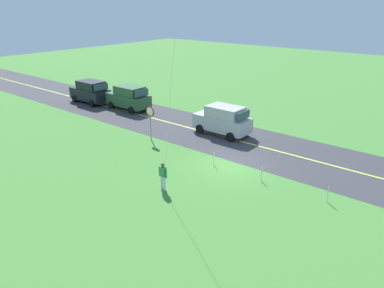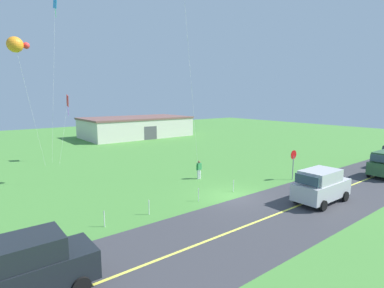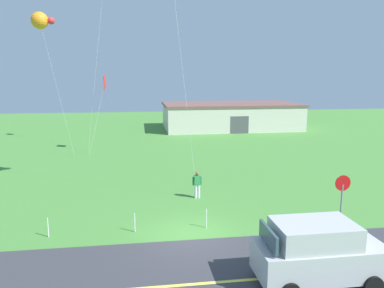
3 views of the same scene
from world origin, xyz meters
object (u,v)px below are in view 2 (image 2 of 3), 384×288
at_px(kite_green_far, 55,7).
at_px(warehouse_distant, 136,127).
at_px(person_adult_near, 199,169).
at_px(kite_blue_mid, 16,45).
at_px(car_suv_foreground, 321,185).
at_px(kite_yellow_high, 67,102).
at_px(car_parked_west_far, 27,268).
at_px(stop_sign, 293,159).

bearing_deg(kite_green_far, warehouse_distant, 35.79).
xyz_separation_m(person_adult_near, kite_blue_mid, (-11.20, 12.48, 10.81)).
distance_m(car_suv_foreground, kite_yellow_high, 26.40).
bearing_deg(car_suv_foreground, warehouse_distant, 80.43).
height_order(car_parked_west_far, kite_green_far, kite_green_far).
relative_size(car_suv_foreground, kite_blue_mid, 0.36).
bearing_deg(car_parked_west_far, kite_yellow_high, 70.41).
distance_m(person_adult_near, kite_green_far, 24.72).
relative_size(kite_blue_mid, kite_yellow_high, 1.70).
height_order(kite_green_far, warehouse_distant, kite_green_far).
bearing_deg(kite_yellow_high, kite_blue_mid, -155.60).
bearing_deg(car_parked_west_far, car_suv_foreground, -3.79).
relative_size(stop_sign, warehouse_distant, 0.14).
xyz_separation_m(car_parked_west_far, kite_blue_mid, (3.42, 20.88, 10.52)).
xyz_separation_m(car_suv_foreground, kite_yellow_high, (-9.11, 24.19, 5.34)).
xyz_separation_m(car_parked_west_far, kite_green_far, (8.38, 26.15, 15.74)).
height_order(car_parked_west_far, kite_blue_mid, kite_blue_mid).
height_order(kite_yellow_high, warehouse_distant, kite_yellow_high).
height_order(car_suv_foreground, stop_sign, stop_sign).
height_order(person_adult_near, kite_yellow_high, kite_yellow_high).
bearing_deg(kite_yellow_high, car_suv_foreground, -69.36).
height_order(car_parked_west_far, person_adult_near, car_parked_west_far).
xyz_separation_m(stop_sign, person_adult_near, (-6.12, 5.15, -0.94)).
bearing_deg(kite_blue_mid, kite_yellow_high, 24.40).
relative_size(person_adult_near, kite_green_far, 0.09).
height_order(kite_blue_mid, warehouse_distant, kite_blue_mid).
relative_size(car_parked_west_far, stop_sign, 1.72).
distance_m(car_suv_foreground, car_parked_west_far, 17.36).
bearing_deg(person_adult_near, car_suv_foreground, -126.52).
height_order(person_adult_near, kite_green_far, kite_green_far).
distance_m(car_suv_foreground, kite_blue_mid, 28.09).
distance_m(kite_yellow_high, warehouse_distant, 21.62).
bearing_deg(kite_yellow_high, person_adult_near, -66.32).
distance_m(stop_sign, kite_green_far, 30.09).
bearing_deg(person_adult_near, car_parked_west_far, 157.61).
bearing_deg(person_adult_near, kite_yellow_high, 61.41).
relative_size(person_adult_near, kite_blue_mid, 0.13).
relative_size(car_parked_west_far, kite_yellow_high, 0.60).
distance_m(car_parked_west_far, kite_yellow_high, 25.04).
xyz_separation_m(car_parked_west_far, person_adult_near, (14.62, 8.40, -0.29)).
height_order(stop_sign, warehouse_distant, warehouse_distant).
bearing_deg(stop_sign, car_parked_west_far, -171.10).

